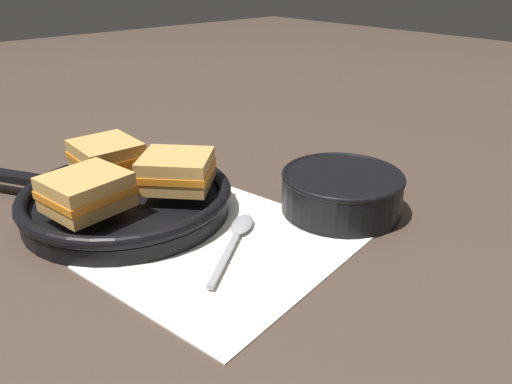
{
  "coord_description": "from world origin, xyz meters",
  "views": [
    {
      "loc": [
        -0.42,
        -0.5,
        0.33
      ],
      "look_at": [
        0.02,
        -0.02,
        0.03
      ],
      "focal_mm": 35.0,
      "sensor_mm": 36.0,
      "label": 1
    }
  ],
  "objects_px": {
    "sandwich_near_left": "(107,156)",
    "spoon": "(238,233)",
    "soup_bowl": "(342,190)",
    "sandwich_near_right": "(86,192)",
    "sandwich_far_left": "(176,171)",
    "skillet": "(126,200)"
  },
  "relations": [
    {
      "from": "sandwich_near_left",
      "to": "sandwich_near_right",
      "type": "height_order",
      "value": "same"
    },
    {
      "from": "soup_bowl",
      "to": "skillet",
      "type": "xyz_separation_m",
      "value": [
        -0.23,
        0.2,
        -0.01
      ]
    },
    {
      "from": "soup_bowl",
      "to": "sandwich_near_left",
      "type": "bearing_deg",
      "value": 129.11
    },
    {
      "from": "sandwich_near_left",
      "to": "skillet",
      "type": "bearing_deg",
      "value": -99.35
    },
    {
      "from": "sandwich_near_right",
      "to": "soup_bowl",
      "type": "bearing_deg",
      "value": -30.1
    },
    {
      "from": "skillet",
      "to": "sandwich_near_left",
      "type": "relative_size",
      "value": 3.91
    },
    {
      "from": "soup_bowl",
      "to": "spoon",
      "type": "relative_size",
      "value": 1.13
    },
    {
      "from": "skillet",
      "to": "spoon",
      "type": "bearing_deg",
      "value": -65.96
    },
    {
      "from": "sandwich_near_left",
      "to": "sandwich_far_left",
      "type": "distance_m",
      "value": 0.13
    },
    {
      "from": "skillet",
      "to": "sandwich_near_right",
      "type": "bearing_deg",
      "value": -156.61
    },
    {
      "from": "sandwich_near_left",
      "to": "spoon",
      "type": "bearing_deg",
      "value": -75.34
    },
    {
      "from": "skillet",
      "to": "sandwich_near_right",
      "type": "relative_size",
      "value": 3.63
    },
    {
      "from": "spoon",
      "to": "sandwich_near_right",
      "type": "relative_size",
      "value": 1.41
    },
    {
      "from": "spoon",
      "to": "sandwich_near_right",
      "type": "bearing_deg",
      "value": 100.73
    },
    {
      "from": "sandwich_near_left",
      "to": "sandwich_far_left",
      "type": "relative_size",
      "value": 0.77
    },
    {
      "from": "soup_bowl",
      "to": "spoon",
      "type": "distance_m",
      "value": 0.17
    },
    {
      "from": "soup_bowl",
      "to": "sandwich_far_left",
      "type": "height_order",
      "value": "sandwich_far_left"
    },
    {
      "from": "soup_bowl",
      "to": "sandwich_near_left",
      "type": "distance_m",
      "value": 0.35
    },
    {
      "from": "spoon",
      "to": "skillet",
      "type": "bearing_deg",
      "value": 78.59
    },
    {
      "from": "sandwich_near_right",
      "to": "sandwich_far_left",
      "type": "xyz_separation_m",
      "value": [
        0.12,
        -0.02,
        0.0
      ]
    },
    {
      "from": "spoon",
      "to": "soup_bowl",
      "type": "bearing_deg",
      "value": -49.59
    },
    {
      "from": "soup_bowl",
      "to": "skillet",
      "type": "distance_m",
      "value": 0.31
    }
  ]
}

